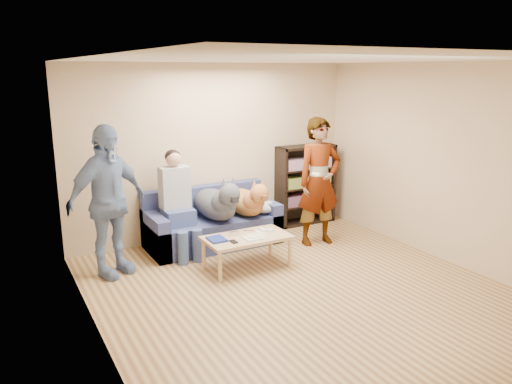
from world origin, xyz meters
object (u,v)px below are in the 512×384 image
person_standing_right (319,182)px  bookshelf (305,183)px  sofa (212,226)px  dog_gray (217,203)px  person_standing_left (107,202)px  camera_silver (234,233)px  coffee_table (247,240)px  person_seated (178,200)px  dog_tan (247,201)px  notebook_blue (217,239)px

person_standing_right → bookshelf: (0.41, 0.94, -0.25)m
sofa → dog_gray: bearing=-87.7°
person_standing_left → dog_gray: bearing=-17.0°
camera_silver → coffee_table: bearing=-45.0°
camera_silver → sofa: bearing=85.0°
sofa → coffee_table: sofa is taller
person_seated → dog_tan: bearing=-5.1°
dog_tan → person_standing_right: bearing=-28.0°
person_standing_left → notebook_blue: (1.19, -0.56, -0.51)m
notebook_blue → dog_tan: 1.15m
dog_gray → dog_tan: bearing=-1.5°
person_seated → bookshelf: bearing=8.7°
person_standing_right → person_standing_left: bearing=179.3°
dog_tan → coffee_table: size_ratio=1.06×
notebook_blue → bookshelf: size_ratio=0.20×
camera_silver → sofa: (0.08, 0.92, -0.16)m
person_seated → coffee_table: size_ratio=1.34×
person_standing_right → person_standing_left: 2.95m
person_standing_left → person_seated: bearing=-8.5°
sofa → person_seated: size_ratio=1.29×
sofa → camera_silver: bearing=-95.0°
notebook_blue → sofa: (0.36, 0.99, -0.15)m
person_standing_right → coffee_table: size_ratio=1.68×
sofa → bookshelf: size_ratio=1.46×
person_standing_right → person_seated: 2.03m
person_standing_left → coffee_table: person_standing_left is taller
dog_tan → coffee_table: bearing=-118.0°
dog_gray → bookshelf: bearing=13.8°
notebook_blue → camera_silver: camera_silver is taller
person_seated → dog_tan: 1.03m
notebook_blue → coffee_table: (0.40, -0.05, -0.06)m
person_standing_right → camera_silver: (-1.47, -0.21, -0.48)m
person_standing_left → sofa: 1.74m
person_seated → dog_gray: size_ratio=1.15×
notebook_blue → dog_tan: (0.83, 0.77, 0.21)m
notebook_blue → sofa: sofa is taller
dog_tan → bookshelf: (1.33, 0.45, 0.04)m
dog_gray → coffee_table: size_ratio=1.16×
person_seated → dog_gray: person_seated is taller
person_standing_right → sofa: size_ratio=0.97×
person_standing_left → camera_silver: person_standing_left is taller
notebook_blue → person_seated: size_ratio=0.18×
dog_gray → sofa: bearing=92.3°
camera_silver → person_seated: 0.98m
person_standing_left → person_seated: size_ratio=1.28×
person_standing_left → person_seated: 1.05m
notebook_blue → camera_silver: bearing=14.0°
camera_silver → bookshelf: bookshelf is taller
bookshelf → sofa: bearing=-172.6°
notebook_blue → coffee_table: size_ratio=0.24×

